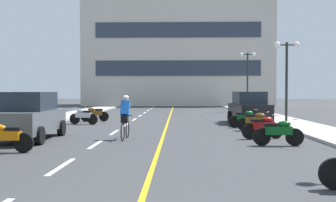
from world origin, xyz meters
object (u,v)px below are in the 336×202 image
(street_lamp_mid, at_px, (287,62))
(motorcycle_7, at_px, (245,118))
(parked_car_mid, at_px, (249,107))
(motorcycle_9, at_px, (95,114))
(motorcycle_6, at_px, (256,121))
(parked_car_near, at_px, (29,116))
(motorcycle_5, at_px, (263,127))
(motorcycle_3, at_px, (5,137))
(motorcycle_8, at_px, (83,116))
(street_lamp_far, at_px, (248,68))
(cyclist_rider, at_px, (125,116))
(motorcycle_4, at_px, (279,132))

(street_lamp_mid, relative_size, motorcycle_7, 2.68)
(parked_car_mid, bearing_deg, motorcycle_9, 172.73)
(motorcycle_6, distance_m, motorcycle_9, 10.36)
(parked_car_near, bearing_deg, motorcycle_9, 86.50)
(motorcycle_5, relative_size, motorcycle_9, 0.99)
(motorcycle_3, bearing_deg, parked_car_mid, 49.87)
(street_lamp_mid, bearing_deg, parked_car_near, -146.62)
(street_lamp_mid, relative_size, motorcycle_3, 2.67)
(parked_car_mid, xyz_separation_m, motorcycle_8, (-9.35, -0.93, -0.44))
(street_lamp_far, relative_size, parked_car_mid, 1.22)
(motorcycle_9, xyz_separation_m, cyclist_rider, (3.07, -8.83, 0.41))
(motorcycle_7, bearing_deg, parked_car_near, -149.98)
(motorcycle_8, xyz_separation_m, cyclist_rider, (3.25, -6.73, 0.41))
(street_lamp_far, xyz_separation_m, motorcycle_4, (-2.88, -22.48, -3.47))
(parked_car_mid, bearing_deg, cyclist_rider, -128.54)
(motorcycle_3, bearing_deg, motorcycle_5, 23.28)
(motorcycle_7, xyz_separation_m, cyclist_rider, (-5.44, -5.00, 0.41))
(motorcycle_3, height_order, cyclist_rider, cyclist_rider)
(parked_car_mid, relative_size, motorcycle_5, 2.55)
(street_lamp_mid, xyz_separation_m, motorcycle_5, (-2.87, -7.25, -3.02))
(parked_car_mid, bearing_deg, motorcycle_4, -94.14)
(motorcycle_8, bearing_deg, cyclist_rider, -64.22)
(motorcycle_5, distance_m, motorcycle_8, 10.71)
(street_lamp_mid, relative_size, street_lamp_far, 0.87)
(motorcycle_8, distance_m, cyclist_rider, 7.48)
(motorcycle_3, relative_size, motorcycle_6, 1.04)
(parked_car_near, height_order, motorcycle_5, parked_car_near)
(motorcycle_5, bearing_deg, motorcycle_3, -156.72)
(street_lamp_mid, distance_m, motorcycle_8, 11.87)
(motorcycle_4, distance_m, motorcycle_5, 1.96)
(parked_car_mid, relative_size, motorcycle_3, 2.51)
(motorcycle_8, distance_m, motorcycle_9, 2.11)
(street_lamp_mid, xyz_separation_m, motorcycle_3, (-11.37, -10.90, -3.02))
(street_lamp_far, bearing_deg, street_lamp_mid, -90.49)
(street_lamp_far, height_order, motorcycle_4, street_lamp_far)
(parked_car_near, bearing_deg, motorcycle_5, 3.50)
(motorcycle_4, relative_size, motorcycle_7, 1.00)
(motorcycle_7, bearing_deg, street_lamp_mid, 42.78)
(street_lamp_mid, distance_m, cyclist_rider, 11.45)
(motorcycle_7, relative_size, cyclist_rider, 0.96)
(motorcycle_6, bearing_deg, parked_car_near, -159.70)
(motorcycle_4, xyz_separation_m, motorcycle_7, (0.01, 6.65, 0.00))
(parked_car_near, distance_m, motorcycle_6, 9.86)
(motorcycle_4, relative_size, motorcycle_6, 1.04)
(street_lamp_mid, relative_size, parked_car_near, 1.07)
(parked_car_mid, distance_m, motorcycle_3, 14.40)
(motorcycle_9, bearing_deg, parked_car_near, -93.50)
(motorcycle_4, height_order, motorcycle_9, same)
(motorcycle_5, bearing_deg, cyclist_rider, -176.66)
(motorcycle_6, bearing_deg, motorcycle_7, 95.50)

